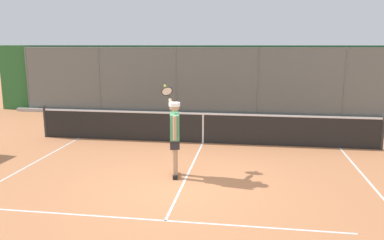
# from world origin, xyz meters

# --- Properties ---
(ground_plane) EXTENTS (60.00, 60.00, 0.00)m
(ground_plane) POSITION_xyz_m (0.00, 0.00, 0.00)
(ground_plane) COLOR #C67A4C
(court_line_markings) EXTENTS (8.38, 10.08, 0.01)m
(court_line_markings) POSITION_xyz_m (0.00, 1.96, 0.00)
(court_line_markings) COLOR white
(court_line_markings) RESTS_ON ground
(fence_backdrop) EXTENTS (20.57, 1.37, 3.02)m
(fence_backdrop) POSITION_xyz_m (0.00, -9.24, 1.50)
(fence_backdrop) COLOR slate
(fence_backdrop) RESTS_ON ground
(tennis_net) EXTENTS (10.76, 0.09, 1.07)m
(tennis_net) POSITION_xyz_m (0.00, -3.87, 0.49)
(tennis_net) COLOR #2D2D2D
(tennis_net) RESTS_ON ground
(tennis_player) EXTENTS (0.68, 1.38, 2.07)m
(tennis_player) POSITION_xyz_m (0.29, -0.69, 1.06)
(tennis_player) COLOR black
(tennis_player) RESTS_ON ground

